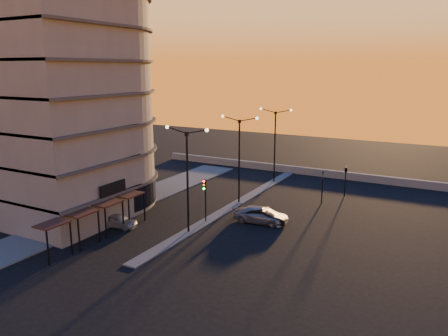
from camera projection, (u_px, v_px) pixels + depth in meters
ground at (189, 232)px, 38.99m from camera, size 120.00×120.00×0.00m
sidewalk_west at (128, 203)px, 47.30m from camera, size 5.00×40.00×0.12m
median at (239, 202)px, 47.53m from camera, size 1.20×36.00×0.12m
parapet at (304, 171)px, 60.18m from camera, size 44.00×0.50×1.00m
building at (67, 93)px, 42.89m from camera, size 14.35×17.08×25.00m
streetlamp_near at (187, 172)px, 37.74m from camera, size 4.32×0.32×9.51m
streetlamp_mid at (239, 153)px, 46.29m from camera, size 4.32×0.32×9.51m
streetlamp_far at (275, 139)px, 54.84m from camera, size 4.32×0.32×9.51m
traffic_light_main at (205, 194)px, 40.80m from camera, size 0.28×0.44×4.25m
signal_east_a at (322, 187)px, 46.79m from camera, size 0.13×0.16×3.60m
signal_east_b at (346, 170)px, 49.25m from camera, size 0.42×1.99×3.60m
car_hatchback at (117, 221)px, 40.18m from camera, size 3.88×2.13×1.25m
car_sedan at (265, 216)px, 41.17m from camera, size 4.43×2.05×1.41m
car_wagon at (260, 215)px, 41.37m from camera, size 5.16×2.43×1.46m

